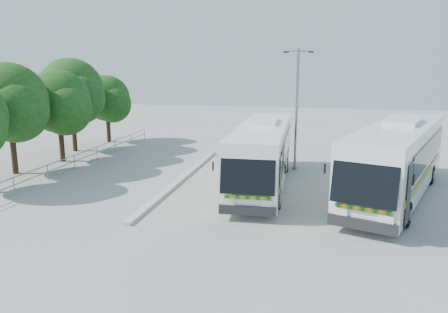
% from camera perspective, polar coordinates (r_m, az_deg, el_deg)
% --- Properties ---
extents(ground, '(100.00, 100.00, 0.00)m').
position_cam_1_polar(ground, '(24.03, -1.67, -4.48)').
color(ground, '#9B9B96').
rests_on(ground, ground).
extents(kerb_divider, '(0.40, 16.00, 0.15)m').
position_cam_1_polar(kerb_divider, '(26.47, -5.49, -2.83)').
color(kerb_divider, '#B2B2AD').
rests_on(kerb_divider, ground).
extents(railing, '(0.06, 22.00, 1.00)m').
position_cam_1_polar(railing, '(31.19, -18.02, 0.13)').
color(railing, gray).
rests_on(railing, ground).
extents(tree_far_b, '(5.33, 5.03, 6.96)m').
position_cam_1_polar(tree_far_b, '(30.06, -26.18, 6.47)').
color(tree_far_b, '#382314').
rests_on(tree_far_b, ground).
extents(tree_far_c, '(4.97, 4.69, 6.49)m').
position_cam_1_polar(tree_far_c, '(32.75, -20.70, 6.71)').
color(tree_far_c, '#382314').
rests_on(tree_far_c, ground).
extents(tree_far_d, '(5.62, 5.30, 7.33)m').
position_cam_1_polar(tree_far_d, '(36.47, -19.22, 8.13)').
color(tree_far_d, '#382314').
rests_on(tree_far_d, ground).
extents(tree_far_e, '(4.54, 4.28, 5.92)m').
position_cam_1_polar(tree_far_e, '(40.13, -14.97, 7.33)').
color(tree_far_e, '#382314').
rests_on(tree_far_e, ground).
extents(coach_main, '(2.87, 12.64, 3.49)m').
position_cam_1_polar(coach_main, '(24.69, 5.03, 0.49)').
color(coach_main, white).
rests_on(coach_main, ground).
extents(coach_adjacent, '(7.06, 13.64, 3.75)m').
position_cam_1_polar(coach_adjacent, '(24.10, 21.69, -0.24)').
color(coach_adjacent, silver).
rests_on(coach_adjacent, ground).
extents(lamppost, '(1.91, 0.19, 7.82)m').
position_cam_1_polar(lamppost, '(28.65, 9.48, 6.79)').
color(lamppost, gray).
rests_on(lamppost, ground).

